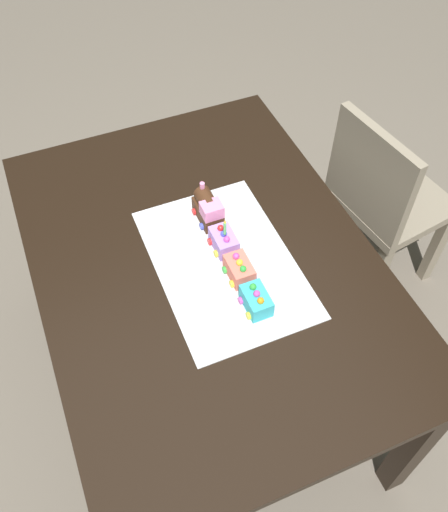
% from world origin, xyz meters
% --- Properties ---
extents(ground_plane, '(8.00, 8.00, 0.00)m').
position_xyz_m(ground_plane, '(0.00, 0.00, 0.00)').
color(ground_plane, '#6B6054').
extents(dining_table, '(1.40, 1.00, 0.74)m').
position_xyz_m(dining_table, '(0.00, 0.00, 0.63)').
color(dining_table, black).
rests_on(dining_table, ground).
extents(chair, '(0.46, 0.46, 0.86)m').
position_xyz_m(chair, '(-0.21, 0.83, 0.47)').
color(chair, gray).
rests_on(chair, ground).
extents(cake_board, '(0.60, 0.40, 0.00)m').
position_xyz_m(cake_board, '(0.03, 0.05, 0.74)').
color(cake_board, silver).
rests_on(cake_board, dining_table).
extents(cake_locomotive, '(0.14, 0.08, 0.12)m').
position_xyz_m(cake_locomotive, '(-0.15, 0.07, 0.79)').
color(cake_locomotive, '#472816').
rests_on(cake_locomotive, cake_board).
extents(cake_car_caboose_lavender, '(0.10, 0.08, 0.07)m').
position_xyz_m(cake_car_caboose_lavender, '(-0.02, 0.07, 0.77)').
color(cake_car_caboose_lavender, '#AD84E0').
rests_on(cake_car_caboose_lavender, cake_board).
extents(cake_car_hopper_coral, '(0.10, 0.08, 0.07)m').
position_xyz_m(cake_car_hopper_coral, '(0.09, 0.07, 0.77)').
color(cake_car_hopper_coral, '#F27260').
rests_on(cake_car_hopper_coral, cake_board).
extents(cake_car_flatbed_turquoise, '(0.10, 0.08, 0.07)m').
position_xyz_m(cake_car_flatbed_turquoise, '(0.21, 0.07, 0.77)').
color(cake_car_flatbed_turquoise, '#38B7C6').
rests_on(cake_car_flatbed_turquoise, cake_board).
extents(birthday_candle, '(0.01, 0.01, 0.06)m').
position_xyz_m(birthday_candle, '(-0.01, 0.07, 0.85)').
color(birthday_candle, '#66D872').
rests_on(birthday_candle, cake_car_caboose_lavender).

